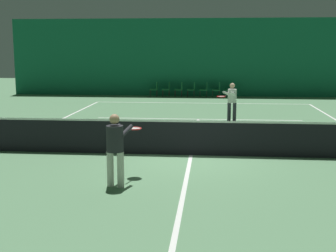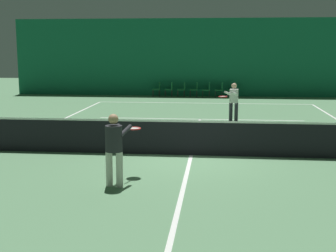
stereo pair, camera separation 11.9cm
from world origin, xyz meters
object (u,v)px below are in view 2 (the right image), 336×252
at_px(courtside_chair_3, 195,89).
at_px(courtside_chair_5, 220,89).
at_px(tennis_net, 191,137).
at_px(player_near, 115,144).
at_px(courtside_chair_1, 170,88).
at_px(courtside_chair_0, 158,88).
at_px(player_far, 233,99).
at_px(courtside_chair_6, 233,89).
at_px(courtside_chair_4, 207,89).
at_px(courtside_chair_2, 182,88).

bearing_deg(courtside_chair_3, courtside_chair_5, 90.00).
xyz_separation_m(tennis_net, courtside_chair_5, (0.85, 14.93, -0.03)).
xyz_separation_m(player_near, courtside_chair_5, (2.27, 17.91, -0.41)).
distance_m(player_near, courtside_chair_3, 17.93).
xyz_separation_m(player_near, courtside_chair_3, (0.81, 17.91, -0.41)).
distance_m(tennis_net, player_near, 3.33).
relative_size(courtside_chair_1, courtside_chair_3, 1.00).
height_order(tennis_net, courtside_chair_5, tennis_net).
height_order(tennis_net, courtside_chair_0, tennis_net).
bearing_deg(player_far, courtside_chair_3, -139.81).
height_order(courtside_chair_0, courtside_chair_3, same).
height_order(courtside_chair_3, courtside_chair_5, same).
relative_size(courtside_chair_0, courtside_chair_3, 1.00).
bearing_deg(courtside_chair_1, courtside_chair_6, 90.00).
distance_m(player_far, courtside_chair_4, 9.06).
distance_m(tennis_net, courtside_chair_2, 14.99).
xyz_separation_m(player_far, courtside_chair_5, (-0.46, 8.97, -0.39)).
height_order(player_far, courtside_chair_1, player_far).
relative_size(player_near, courtside_chair_0, 1.83).
bearing_deg(player_near, courtside_chair_4, 10.63).
relative_size(tennis_net, courtside_chair_6, 14.29).
bearing_deg(courtside_chair_0, courtside_chair_5, 90.00).
distance_m(tennis_net, courtside_chair_0, 15.19).
bearing_deg(courtside_chair_1, tennis_net, 7.91).
distance_m(courtside_chair_1, courtside_chair_5, 2.92).
height_order(tennis_net, courtside_chair_3, tennis_net).
bearing_deg(tennis_net, player_near, -115.56).
bearing_deg(courtside_chair_3, courtside_chair_2, -90.00).
bearing_deg(courtside_chair_6, courtside_chair_1, -90.00).
xyz_separation_m(courtside_chair_1, courtside_chair_4, (2.19, 0.00, 0.00)).
relative_size(tennis_net, courtside_chair_5, 14.29).
xyz_separation_m(courtside_chair_1, courtside_chair_5, (2.92, 0.00, 0.00)).
xyz_separation_m(courtside_chair_2, courtside_chair_5, (2.19, 0.00, 0.00)).
relative_size(player_near, courtside_chair_4, 1.83).
height_order(player_near, courtside_chair_2, player_near).
bearing_deg(courtside_chair_1, courtside_chair_5, 90.00).
distance_m(courtside_chair_5, courtside_chair_6, 0.73).
height_order(tennis_net, courtside_chair_6, tennis_net).
height_order(player_far, courtside_chair_0, player_far).
height_order(courtside_chair_2, courtside_chair_3, same).
bearing_deg(courtside_chair_0, courtside_chair_3, 90.00).
distance_m(courtside_chair_2, courtside_chair_3, 0.73).
bearing_deg(courtside_chair_2, courtside_chair_0, -90.00).
height_order(courtside_chair_0, courtside_chair_4, same).
bearing_deg(courtside_chair_4, courtside_chair_1, -90.00).
relative_size(player_far, courtside_chair_4, 1.79).
height_order(player_far, courtside_chair_5, player_far).
height_order(player_near, courtside_chair_0, player_near).
bearing_deg(player_far, player_near, 11.18).
distance_m(player_near, courtside_chair_2, 17.92).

